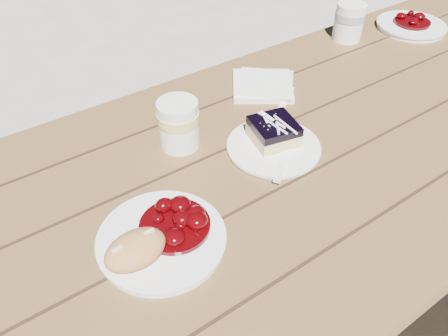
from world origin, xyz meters
TOP-DOWN VIEW (x-y plane):
  - ground at (0.00, 0.00)m, footprint 60.00×60.00m
  - picnic_table at (0.00, -0.00)m, footprint 2.00×1.55m
  - main_plate at (-0.50, -0.07)m, footprint 0.22×0.22m
  - goulash_stew at (-0.47, -0.06)m, footprint 0.12×0.12m
  - bread_roll at (-0.55, -0.09)m, footprint 0.11×0.08m
  - dessert_plate at (-0.18, 0.02)m, footprint 0.20×0.20m
  - blueberry_cake at (-0.17, 0.04)m, footprint 0.11×0.11m
  - fork_dessert at (-0.20, -0.03)m, footprint 0.14×0.12m
  - coffee_cup at (0.35, 0.31)m, footprint 0.09×0.09m
  - napkin_stack at (-0.04, 0.23)m, footprint 0.21×0.21m
  - fork_table at (-0.03, 0.15)m, footprint 0.15×0.11m
  - second_plate at (0.58, 0.24)m, footprint 0.21×0.21m
  - second_stew at (0.58, 0.24)m, footprint 0.11×0.11m
  - second_cup at (-0.33, 0.15)m, footprint 0.09×0.09m

SIDE VIEW (x-z plane):
  - ground at x=0.00m, z-range 0.00..0.00m
  - picnic_table at x=0.00m, z-range 0.21..0.96m
  - fork_table at x=-0.03m, z-range 0.75..0.75m
  - dessert_plate at x=-0.18m, z-range 0.75..0.76m
  - napkin_stack at x=-0.04m, z-range 0.75..0.76m
  - main_plate at x=-0.50m, z-range 0.75..0.77m
  - second_plate at x=0.58m, z-range 0.75..0.77m
  - fork_dessert at x=-0.20m, z-range 0.76..0.76m
  - blueberry_cake at x=-0.17m, z-range 0.76..0.81m
  - goulash_stew at x=-0.47m, z-range 0.77..0.81m
  - second_stew at x=0.58m, z-range 0.77..0.81m
  - bread_roll at x=-0.55m, z-range 0.77..0.82m
  - coffee_cup at x=0.35m, z-range 0.75..0.86m
  - second_cup at x=-0.33m, z-range 0.75..0.86m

